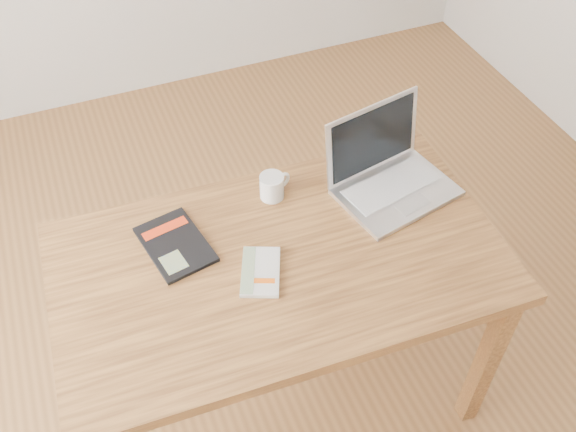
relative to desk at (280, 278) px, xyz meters
name	(u,v)px	position (x,y,z in m)	size (l,w,h in m)	color
room	(223,75)	(-0.10, 0.07, 0.69)	(4.04, 4.04, 2.70)	brown
desk	(280,278)	(0.00, 0.00, 0.00)	(1.34, 0.80, 0.75)	brown
white_guidebook	(260,272)	(-0.07, -0.03, 0.10)	(0.17, 0.20, 0.02)	beige
black_guidebook	(175,244)	(-0.27, 0.16, 0.10)	(0.21, 0.27, 0.01)	black
laptop	(388,173)	(0.43, 0.16, 0.14)	(0.41, 0.35, 0.25)	silver
coffee_mug	(273,186)	(0.07, 0.25, 0.13)	(0.11, 0.08, 0.08)	white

